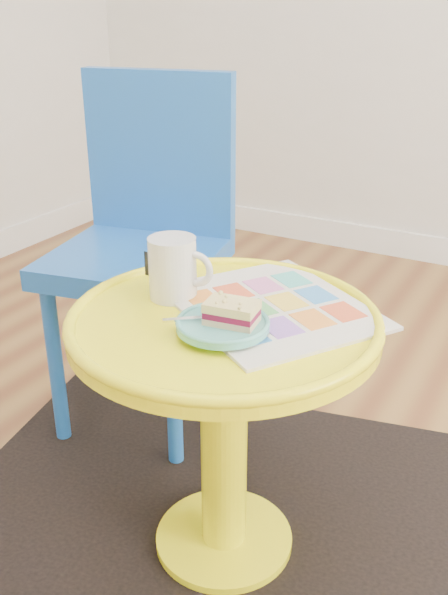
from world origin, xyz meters
The scene contains 9 objects.
room_walls centered at (-0.99, 0.99, 0.06)m, with size 4.00×4.00×4.00m.
rug centered at (-0.25, 0.07, 0.00)m, with size 1.30×1.10×0.01m, color black.
side_table centered at (-0.25, 0.07, 0.39)m, with size 0.57×0.57×0.54m.
chair centered at (-0.70, 0.45, 0.53)m, with size 0.47×0.48×0.91m.
newspaper centered at (-0.19, 0.15, 0.55)m, with size 0.37×0.32×0.01m, color silver.
mug centered at (-0.38, 0.11, 0.61)m, with size 0.13×0.09×0.12m.
plate centered at (-0.22, 0.01, 0.56)m, with size 0.16×0.16×0.02m.
cake_slice centered at (-0.21, 0.02, 0.59)m, with size 0.09×0.07×0.04m.
fork centered at (-0.25, 0.01, 0.57)m, with size 0.12×0.10×0.00m.
Camera 1 is at (0.28, -0.88, 1.07)m, focal length 40.00 mm.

